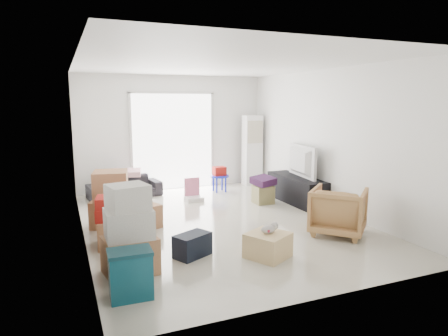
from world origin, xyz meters
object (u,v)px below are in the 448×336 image
sofa (125,184)px  armchair (338,209)px  ac_tower (252,150)px  ottoman (263,194)px  tv_console (296,190)px  storage_bins (131,274)px  wood_crate (268,245)px  kids_table (219,174)px  television (297,173)px

sofa → armchair: (2.75, -3.83, 0.11)m
ac_tower → ottoman: bearing=-109.4°
ac_tower → tv_console: 2.08m
storage_bins → sofa: bearing=82.1°
sofa → wood_crate: size_ratio=3.12×
wood_crate → storage_bins: bearing=-166.9°
ottoman → storage_bins: bearing=-136.4°
tv_console → storage_bins: size_ratio=3.06×
storage_bins → ottoman: size_ratio=1.44×
sofa → tv_console: bearing=-37.5°
kids_table → wood_crate: (-0.89, -3.98, -0.25)m
armchair → wood_crate: 1.57m
sofa → kids_table: bearing=-15.5°
armchair → kids_table: (-0.61, 3.55, 0.00)m
ac_tower → television: size_ratio=1.54×
armchair → wood_crate: armchair is taller
ac_tower → wood_crate: size_ratio=3.50×
sofa → ottoman: size_ratio=4.23×
storage_bins → ottoman: 4.45m
ottoman → kids_table: kids_table is taller
tv_console → wood_crate: size_ratio=3.26×
tv_console → armchair: 2.06m
tv_console → storage_bins: 4.84m
armchair → television: bearing=-56.6°
ac_tower → ottoman: size_ratio=4.73×
ac_tower → tv_console: (0.05, -1.99, -0.60)m
sofa → kids_table: sofa is taller
sofa → kids_table: size_ratio=2.66×
kids_table → television: bearing=-54.5°
tv_console → armchair: armchair is taller
ac_tower → armchair: ac_tower is taller
ottoman → wood_crate: 2.94m
armchair → storage_bins: bearing=61.9°
ac_tower → storage_bins: ac_tower is taller
sofa → kids_table: (2.14, -0.28, 0.11)m
armchair → ottoman: size_ratio=2.23×
kids_table → ac_tower: bearing=22.0°
armchair → wood_crate: size_ratio=1.65×
ac_tower → tv_console: ac_tower is taller
armchair → tv_console: bearing=-56.6°
tv_console → kids_table: bearing=125.5°
storage_bins → kids_table: 5.23m
tv_console → storage_bins: tv_console is taller
storage_bins → armchair: bearing=14.4°
sofa → wood_crate: bearing=-81.7°
tv_console → storage_bins: bearing=-143.7°
ottoman → wood_crate: (-1.32, -2.62, -0.02)m
tv_console → television: 0.35m
ottoman → kids_table: bearing=107.7°
sofa → wood_crate: (1.25, -4.26, -0.14)m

